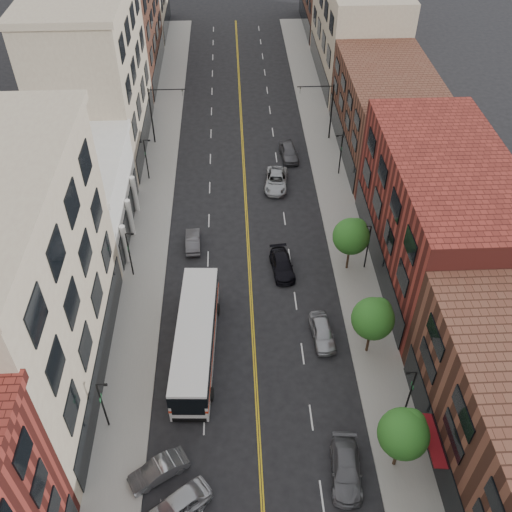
{
  "coord_description": "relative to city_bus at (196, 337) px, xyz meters",
  "views": [
    {
      "loc": [
        -1.22,
        -15.28,
        37.55
      ],
      "look_at": [
        0.45,
        20.68,
        5.0
      ],
      "focal_mm": 40.0,
      "sensor_mm": 36.0,
      "label": 1
    }
  ],
  "objects": [
    {
      "name": "sidewalk_left",
      "position": [
        -5.31,
        20.51,
        -1.91
      ],
      "size": [
        4.0,
        110.0,
        0.15
      ],
      "primitive_type": "cube",
      "color": "gray",
      "rests_on": "ground"
    },
    {
      "name": "sidewalk_right",
      "position": [
        14.69,
        20.51,
        -1.91
      ],
      "size": [
        4.0,
        110.0,
        0.15
      ],
      "primitive_type": "cube",
      "color": "gray",
      "rests_on": "ground"
    },
    {
      "name": "bldg_l_tanoffice",
      "position": [
        -12.31,
        -1.49,
        7.02
      ],
      "size": [
        10.0,
        22.0,
        18.0
      ],
      "primitive_type": "cube",
      "color": "tan",
      "rests_on": "ground"
    },
    {
      "name": "bldg_l_white",
      "position": [
        -12.31,
        16.51,
        2.02
      ],
      "size": [
        10.0,
        14.0,
        8.0
      ],
      "primitive_type": "cube",
      "color": "silver",
      "rests_on": "ground"
    },
    {
      "name": "bldg_l_far_a",
      "position": [
        -12.31,
        33.51,
        7.02
      ],
      "size": [
        10.0,
        20.0,
        18.0
      ],
      "primitive_type": "cube",
      "color": "tan",
      "rests_on": "ground"
    },
    {
      "name": "bldg_l_far_b",
      "position": [
        -12.31,
        53.51,
        5.52
      ],
      "size": [
        10.0,
        20.0,
        15.0
      ],
      "primitive_type": "cube",
      "color": "brown",
      "rests_on": "ground"
    },
    {
      "name": "bldg_r_mid",
      "position": [
        21.69,
        9.51,
        4.02
      ],
      "size": [
        10.0,
        22.0,
        12.0
      ],
      "primitive_type": "cube",
      "color": "maroon",
      "rests_on": "ground"
    },
    {
      "name": "bldg_r_far_a",
      "position": [
        21.69,
        30.51,
        3.02
      ],
      "size": [
        10.0,
        20.0,
        10.0
      ],
      "primitive_type": "cube",
      "color": "brown",
      "rests_on": "ground"
    },
    {
      "name": "bldg_r_far_b",
      "position": [
        21.69,
        51.51,
        5.02
      ],
      "size": [
        10.0,
        22.0,
        14.0
      ],
      "primitive_type": "cube",
      "color": "tan",
      "rests_on": "ground"
    },
    {
      "name": "tree_r_1",
      "position": [
        14.08,
        -10.42,
        2.14
      ],
      "size": [
        3.4,
        3.4,
        5.59
      ],
      "color": "black",
      "rests_on": "sidewalk_right"
    },
    {
      "name": "tree_r_2",
      "position": [
        14.08,
        -0.42,
        2.14
      ],
      "size": [
        3.4,
        3.4,
        5.59
      ],
      "color": "black",
      "rests_on": "sidewalk_right"
    },
    {
      "name": "tree_r_3",
      "position": [
        14.08,
        9.58,
        2.14
      ],
      "size": [
        3.4,
        3.4,
        5.59
      ],
      "color": "black",
      "rests_on": "sidewalk_right"
    },
    {
      "name": "lamp_l_1",
      "position": [
        -6.26,
        -6.49,
        0.99
      ],
      "size": [
        0.81,
        0.55,
        5.05
      ],
      "color": "black",
      "rests_on": "sidewalk_left"
    },
    {
      "name": "lamp_l_2",
      "position": [
        -6.26,
        9.51,
        0.99
      ],
      "size": [
        0.81,
        0.55,
        5.05
      ],
      "color": "black",
      "rests_on": "sidewalk_left"
    },
    {
      "name": "lamp_l_3",
      "position": [
        -6.26,
        25.51,
        0.99
      ],
      "size": [
        0.81,
        0.55,
        5.05
      ],
      "color": "black",
      "rests_on": "sidewalk_left"
    },
    {
      "name": "lamp_r_1",
      "position": [
        15.64,
        -6.49,
        0.99
      ],
      "size": [
        0.81,
        0.55,
        5.05
      ],
      "color": "black",
      "rests_on": "sidewalk_right"
    },
    {
      "name": "lamp_r_2",
      "position": [
        15.64,
        9.51,
        0.99
      ],
      "size": [
        0.81,
        0.55,
        5.05
      ],
      "color": "black",
      "rests_on": "sidewalk_right"
    },
    {
      "name": "lamp_r_3",
      "position": [
        15.64,
        25.51,
        0.99
      ],
      "size": [
        0.81,
        0.55,
        5.05
      ],
      "color": "black",
      "rests_on": "sidewalk_right"
    },
    {
      "name": "signal_mast_left",
      "position": [
        -5.57,
        33.51,
        2.66
      ],
      "size": [
        4.49,
        0.18,
        7.2
      ],
      "color": "black",
      "rests_on": "sidewalk_left"
    },
    {
      "name": "signal_mast_right",
      "position": [
        14.96,
        33.51,
        2.66
      ],
      "size": [
        4.49,
        0.18,
        7.2
      ],
      "color": "black",
      "rests_on": "sidewalk_right"
    },
    {
      "name": "city_bus",
      "position": [
        0.0,
        0.0,
        0.0
      ],
      "size": [
        3.73,
        13.4,
        3.41
      ],
      "rotation": [
        0.0,
        0.0,
        -0.05
      ],
      "color": "silver",
      "rests_on": "ground"
    },
    {
      "name": "car_angle_a",
      "position": [
        -0.91,
        -13.12,
        -1.16
      ],
      "size": [
        5.08,
        4.43,
        1.66
      ],
      "primitive_type": "imported",
      "rotation": [
        0.0,
        0.0,
        -0.95
      ],
      "color": "#AFB1B7",
      "rests_on": "ground"
    },
    {
      "name": "car_angle_b",
      "position": [
        -2.29,
        -10.52,
        -1.3
      ],
      "size": [
        4.34,
        3.33,
        1.37
      ],
      "primitive_type": "imported",
      "rotation": [
        0.0,
        0.0,
        -1.05
      ],
      "color": "#95989C",
      "rests_on": "ground"
    },
    {
      "name": "car_parked_mid",
      "position": [
        10.49,
        -11.08,
        -1.26
      ],
      "size": [
        2.5,
        5.16,
        1.45
      ],
      "primitive_type": "imported",
      "rotation": [
        0.0,
        0.0,
        -0.1
      ],
      "color": "#56575C",
      "rests_on": "ground"
    },
    {
      "name": "car_parked_far",
      "position": [
        10.49,
        1.08,
        -1.23
      ],
      "size": [
        2.12,
        4.57,
        1.51
      ],
      "primitive_type": "imported",
      "rotation": [
        0.0,
        0.0,
        0.08
      ],
      "color": "#9EA0A6",
      "rests_on": "ground"
    },
    {
      "name": "car_lane_behind",
      "position": [
        -0.81,
        13.51,
        -1.32
      ],
      "size": [
        1.58,
        4.07,
        1.32
      ],
      "primitive_type": "imported",
      "rotation": [
        0.0,
        0.0,
        3.19
      ],
      "color": "#4E4D52",
      "rests_on": "ground"
    },
    {
      "name": "car_lane_a",
      "position": [
        7.78,
        9.55,
        -1.29
      ],
      "size": [
        2.42,
        4.92,
        1.38
      ],
      "primitive_type": "imported",
      "rotation": [
        0.0,
        0.0,
        0.11
      ],
      "color": "black",
      "rests_on": "ground"
    },
    {
      "name": "car_lane_b",
      "position": [
        8.25,
        23.49,
        -1.23
      ],
      "size": [
        3.15,
        5.69,
        1.51
      ],
      "primitive_type": "imported",
      "rotation": [
        0.0,
        0.0,
        -0.12
      ],
      "color": "#A1A4A8",
      "rests_on": "ground"
    },
    {
      "name": "car_lane_c",
      "position": [
        10.19,
        29.35,
        -1.18
      ],
      "size": [
        2.3,
        4.85,
        1.6
      ],
      "primitive_type": "imported",
      "rotation": [
        0.0,
        0.0,
        0.09
      ],
      "color": "#4C4B51",
      "rests_on": "ground"
    }
  ]
}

